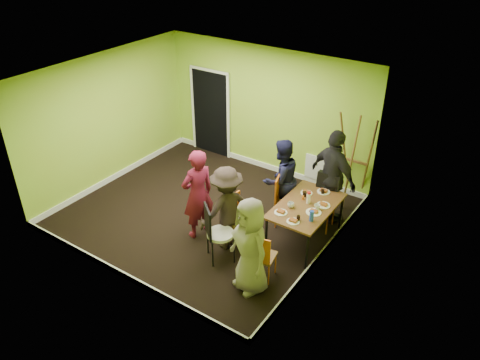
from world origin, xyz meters
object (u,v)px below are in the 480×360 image
object	(u,v)px
chair_left_near	(237,217)
person_back_end	(333,177)
dining_table	(306,208)
person_left_near	(227,208)
chair_bentwood	(216,231)
orange_bottle	(303,198)
thermos	(309,198)
easel	(355,160)
chair_left_far	(283,198)
chair_front_end	(262,255)
chair_back_end	(327,189)
person_standing	(198,194)
blue_bottle	(312,216)
person_front_end	(250,246)
person_left_far	(281,179)

from	to	relation	value
chair_left_near	person_back_end	world-z (taller)	person_back_end
dining_table	person_left_near	bearing A→B (deg)	-140.11
chair_bentwood	orange_bottle	bearing A→B (deg)	99.09
chair_bentwood	orange_bottle	world-z (taller)	chair_bentwood
chair_left_near	person_left_near	distance (m)	0.30
thermos	easel	bearing A→B (deg)	83.79
chair_left_far	chair_front_end	world-z (taller)	chair_left_far
chair_back_end	thermos	xyz separation A→B (m)	(-0.07, -0.63, 0.11)
chair_back_end	orange_bottle	xyz separation A→B (m)	(-0.20, -0.58, 0.05)
thermos	person_standing	distance (m)	1.94
person_left_near	dining_table	bearing A→B (deg)	153.56
chair_left_far	easel	xyz separation A→B (m)	(0.76, 1.48, 0.38)
chair_left_far	chair_bentwood	world-z (taller)	chair_bentwood
chair_left_far	chair_back_end	world-z (taller)	chair_back_end
dining_table	person_standing	xyz separation A→B (m)	(-1.68, -0.92, 0.16)
orange_bottle	blue_bottle	bearing A→B (deg)	-50.65
thermos	person_front_end	xyz separation A→B (m)	(-0.15, -1.64, -0.04)
chair_left_far	chair_left_near	xyz separation A→B (m)	(-0.37, -0.97, -0.02)
person_left_near	person_front_end	world-z (taller)	person_front_end
thermos	chair_back_end	bearing A→B (deg)	83.54
blue_bottle	dining_table	bearing A→B (deg)	126.13
blue_bottle	person_front_end	distance (m)	1.27
chair_back_end	person_left_near	xyz separation A→B (m)	(-1.14, -1.60, 0.04)
person_standing	person_left_far	xyz separation A→B (m)	(0.91, 1.36, -0.05)
blue_bottle	chair_front_end	bearing A→B (deg)	-111.71
person_left_far	chair_back_end	bearing A→B (deg)	129.91
easel	dining_table	bearing A→B (deg)	-95.78
chair_bentwood	thermos	bearing A→B (deg)	94.35
chair_bentwood	person_front_end	world-z (taller)	person_front_end
thermos	person_front_end	bearing A→B (deg)	-95.12
person_left_near	person_front_end	size ratio (longest dim) A/B	0.96
blue_bottle	person_standing	world-z (taller)	person_standing
person_left_near	thermos	bearing A→B (deg)	155.89
chair_left_far	orange_bottle	size ratio (longest dim) A/B	13.77
person_standing	person_back_end	size ratio (longest dim) A/B	0.93
dining_table	chair_front_end	xyz separation A→B (m)	(-0.09, -1.32, -0.19)
person_back_end	thermos	bearing A→B (deg)	106.03
chair_left_far	person_back_end	size ratio (longest dim) A/B	0.54
dining_table	blue_bottle	xyz separation A→B (m)	(0.28, -0.38, 0.15)
thermos	dining_table	bearing A→B (deg)	-85.84
dining_table	easel	size ratio (longest dim) A/B	0.79
person_left_far	easel	bearing A→B (deg)	165.89
person_back_end	person_standing	bearing A→B (deg)	68.39
chair_left_far	person_back_end	distance (m)	1.00
chair_bentwood	chair_front_end	bearing A→B (deg)	39.07
chair_back_end	blue_bottle	xyz separation A→B (m)	(0.21, -1.09, 0.11)
easel	person_standing	world-z (taller)	easel
chair_left_near	chair_back_end	size ratio (longest dim) A/B	0.93
chair_front_end	person_front_end	bearing A→B (deg)	-113.27
chair_left_far	orange_bottle	bearing A→B (deg)	59.22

